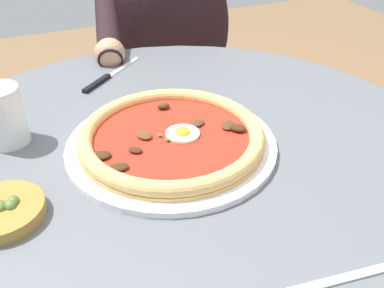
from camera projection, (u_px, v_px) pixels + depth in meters
name	position (u px, v px, depth m)	size (l,w,h in m)	color
dining_table	(182.00, 231.00, 0.75)	(0.92, 0.92, 0.74)	#565B60
pizza_on_plate	(171.00, 138.00, 0.64)	(0.33, 0.33, 0.03)	white
water_glass	(3.00, 119.00, 0.64)	(0.07, 0.07, 0.09)	silver
steak_knife	(105.00, 78.00, 0.86)	(0.14, 0.16, 0.01)	silver
olive_pan	(2.00, 210.00, 0.51)	(0.13, 0.11, 0.04)	olive
fork_utensil	(350.00, 277.00, 0.44)	(0.04, 0.19, 0.00)	#BCBCC1
diner_person	(167.00, 89.00, 1.33)	(0.48, 0.48, 1.15)	#282833
cafe_chair_diner	(166.00, 77.00, 1.46)	(0.54, 0.54, 0.81)	#957050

